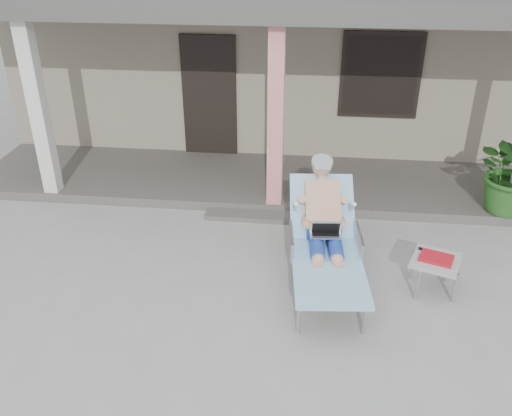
# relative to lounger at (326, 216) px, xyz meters

# --- Properties ---
(ground) EXTENTS (60.00, 60.00, 0.00)m
(ground) POSITION_rel_lounger_xyz_m (-0.74, -0.48, -0.86)
(ground) COLOR #9E9E99
(ground) RESTS_ON ground
(house) EXTENTS (10.40, 5.40, 3.30)m
(house) POSITION_rel_lounger_xyz_m (-0.74, 6.01, 0.81)
(house) COLOR gray
(house) RESTS_ON ground
(porch_deck) EXTENTS (10.00, 2.00, 0.15)m
(porch_deck) POSITION_rel_lounger_xyz_m (-0.74, 2.52, -0.78)
(porch_deck) COLOR #605B56
(porch_deck) RESTS_ON ground
(porch_overhang) EXTENTS (10.00, 2.30, 2.85)m
(porch_overhang) POSITION_rel_lounger_xyz_m (-0.74, 2.46, 1.93)
(porch_overhang) COLOR silver
(porch_overhang) RESTS_ON porch_deck
(porch_step) EXTENTS (2.00, 0.30, 0.07)m
(porch_step) POSITION_rel_lounger_xyz_m (-0.74, 1.37, -0.82)
(porch_step) COLOR #605B56
(porch_step) RESTS_ON ground
(lounger) EXTENTS (0.99, 2.19, 1.39)m
(lounger) POSITION_rel_lounger_xyz_m (0.00, 0.00, 0.00)
(lounger) COLOR #B7B7BC
(lounger) RESTS_ON ground
(side_table) EXTENTS (0.68, 0.68, 0.48)m
(side_table) POSITION_rel_lounger_xyz_m (1.30, -0.15, -0.46)
(side_table) COLOR #A7A7A2
(side_table) RESTS_ON ground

